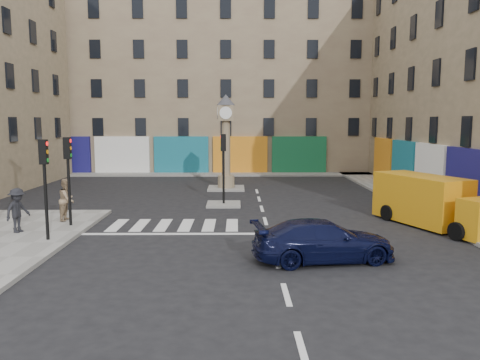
{
  "coord_description": "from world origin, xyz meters",
  "views": [
    {
      "loc": [
        -1.29,
        -16.75,
        4.53
      ],
      "look_at": [
        -1.16,
        3.1,
        2.0
      ],
      "focal_mm": 35.0,
      "sensor_mm": 36.0,
      "label": 1
    }
  ],
  "objects_px": {
    "clock_pillar": "(226,136)",
    "pedestrian_tan": "(67,199)",
    "traffic_light_island": "(223,157)",
    "navy_sedan": "(323,241)",
    "traffic_light_left_near": "(45,173)",
    "pedestrian_dark": "(18,210)",
    "traffic_light_left_far": "(68,167)",
    "yellow_van": "(431,202)"
  },
  "relations": [
    {
      "from": "clock_pillar",
      "to": "pedestrian_tan",
      "type": "xyz_separation_m",
      "value": [
        -6.77,
        -10.4,
        -2.47
      ]
    },
    {
      "from": "pedestrian_tan",
      "to": "clock_pillar",
      "type": "bearing_deg",
      "value": -29.57
    },
    {
      "from": "traffic_light_island",
      "to": "navy_sedan",
      "type": "distance_m",
      "value": 10.78
    },
    {
      "from": "traffic_light_left_near",
      "to": "pedestrian_dark",
      "type": "distance_m",
      "value": 2.54
    },
    {
      "from": "traffic_light_left_far",
      "to": "pedestrian_dark",
      "type": "height_order",
      "value": "traffic_light_left_far"
    },
    {
      "from": "traffic_light_left_far",
      "to": "pedestrian_tan",
      "type": "bearing_deg",
      "value": 115.21
    },
    {
      "from": "traffic_light_left_far",
      "to": "traffic_light_island",
      "type": "height_order",
      "value": "traffic_light_left_far"
    },
    {
      "from": "traffic_light_island",
      "to": "navy_sedan",
      "type": "relative_size",
      "value": 0.8
    },
    {
      "from": "clock_pillar",
      "to": "pedestrian_tan",
      "type": "bearing_deg",
      "value": -123.06
    },
    {
      "from": "traffic_light_left_near",
      "to": "yellow_van",
      "type": "height_order",
      "value": "traffic_light_left_near"
    },
    {
      "from": "navy_sedan",
      "to": "traffic_light_island",
      "type": "bearing_deg",
      "value": 10.76
    },
    {
      "from": "traffic_light_island",
      "to": "traffic_light_left_near",
      "type": "bearing_deg",
      "value": -128.93
    },
    {
      "from": "traffic_light_island",
      "to": "pedestrian_dark",
      "type": "distance_m",
      "value": 10.45
    },
    {
      "from": "traffic_light_left_far",
      "to": "clock_pillar",
      "type": "bearing_deg",
      "value": 61.06
    },
    {
      "from": "traffic_light_left_far",
      "to": "navy_sedan",
      "type": "distance_m",
      "value": 11.02
    },
    {
      "from": "pedestrian_tan",
      "to": "pedestrian_dark",
      "type": "bearing_deg",
      "value": 156.6
    },
    {
      "from": "traffic_light_island",
      "to": "clock_pillar",
      "type": "bearing_deg",
      "value": 90.0
    },
    {
      "from": "pedestrian_dark",
      "to": "clock_pillar",
      "type": "bearing_deg",
      "value": -11.96
    },
    {
      "from": "traffic_light_island",
      "to": "pedestrian_dark",
      "type": "xyz_separation_m",
      "value": [
        -7.91,
        -6.65,
        -1.56
      ]
    },
    {
      "from": "navy_sedan",
      "to": "pedestrian_tan",
      "type": "relative_size",
      "value": 2.48
    },
    {
      "from": "traffic_light_left_near",
      "to": "navy_sedan",
      "type": "xyz_separation_m",
      "value": [
        9.81,
        -2.21,
        -1.95
      ]
    },
    {
      "from": "traffic_light_left_near",
      "to": "traffic_light_left_far",
      "type": "relative_size",
      "value": 1.0
    },
    {
      "from": "clock_pillar",
      "to": "yellow_van",
      "type": "relative_size",
      "value": 1.0
    },
    {
      "from": "clock_pillar",
      "to": "yellow_van",
      "type": "distance_m",
      "value": 14.5
    },
    {
      "from": "traffic_light_left_near",
      "to": "pedestrian_tan",
      "type": "height_order",
      "value": "traffic_light_left_near"
    },
    {
      "from": "traffic_light_left_near",
      "to": "pedestrian_dark",
      "type": "height_order",
      "value": "traffic_light_left_near"
    },
    {
      "from": "traffic_light_island",
      "to": "pedestrian_tan",
      "type": "distance_m",
      "value": 8.22
    },
    {
      "from": "clock_pillar",
      "to": "navy_sedan",
      "type": "bearing_deg",
      "value": -77.63
    },
    {
      "from": "yellow_van",
      "to": "clock_pillar",
      "type": "bearing_deg",
      "value": 107.26
    },
    {
      "from": "navy_sedan",
      "to": "pedestrian_dark",
      "type": "relative_size",
      "value": 2.62
    },
    {
      "from": "navy_sedan",
      "to": "traffic_light_left_near",
      "type": "bearing_deg",
      "value": 68.72
    },
    {
      "from": "yellow_van",
      "to": "pedestrian_tan",
      "type": "xyz_separation_m",
      "value": [
        -15.79,
        0.67,
        0.01
      ]
    },
    {
      "from": "traffic_light_left_near",
      "to": "traffic_light_island",
      "type": "relative_size",
      "value": 1.0
    },
    {
      "from": "clock_pillar",
      "to": "navy_sedan",
      "type": "height_order",
      "value": "clock_pillar"
    },
    {
      "from": "yellow_van",
      "to": "pedestrian_dark",
      "type": "relative_size",
      "value": 3.49
    },
    {
      "from": "traffic_light_left_far",
      "to": "pedestrian_dark",
      "type": "distance_m",
      "value": 2.59
    },
    {
      "from": "clock_pillar",
      "to": "traffic_light_island",
      "type": "bearing_deg",
      "value": -90.0
    },
    {
      "from": "pedestrian_tan",
      "to": "traffic_light_island",
      "type": "bearing_deg",
      "value": -53.46
    },
    {
      "from": "clock_pillar",
      "to": "pedestrian_dark",
      "type": "height_order",
      "value": "clock_pillar"
    },
    {
      "from": "clock_pillar",
      "to": "navy_sedan",
      "type": "distance_m",
      "value": 16.64
    },
    {
      "from": "yellow_van",
      "to": "traffic_light_island",
      "type": "bearing_deg",
      "value": 128.72
    },
    {
      "from": "clock_pillar",
      "to": "pedestrian_dark",
      "type": "relative_size",
      "value": 3.47
    }
  ]
}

